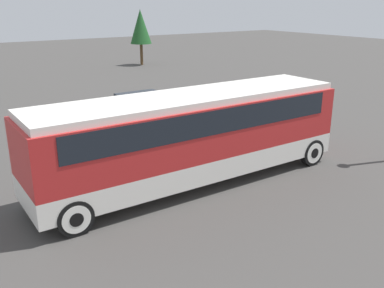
{
  "coord_description": "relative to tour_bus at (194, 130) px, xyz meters",
  "views": [
    {
      "loc": [
        -7.7,
        -11.41,
        6.01
      ],
      "look_at": [
        0.0,
        0.0,
        1.41
      ],
      "focal_mm": 40.0,
      "sensor_mm": 36.0,
      "label": 1
    }
  ],
  "objects": [
    {
      "name": "tree_center",
      "position": [
        12.0,
        26.84,
        1.76
      ],
      "size": [
        2.05,
        2.05,
        5.29
      ],
      "color": "brown",
      "rests_on": "ground_plane"
    },
    {
      "name": "parked_car_mid",
      "position": [
        2.37,
        8.31,
        -1.17
      ],
      "size": [
        4.4,
        1.85,
        1.44
      ],
      "color": "navy",
      "rests_on": "ground_plane"
    },
    {
      "name": "tour_bus",
      "position": [
        0.0,
        0.0,
        0.0
      ],
      "size": [
        11.16,
        2.69,
        3.12
      ],
      "color": "silver",
      "rests_on": "ground_plane"
    },
    {
      "name": "parked_car_near",
      "position": [
        5.23,
        4.95,
        -1.18
      ],
      "size": [
        4.3,
        1.93,
        1.4
      ],
      "color": "#7A6B5B",
      "rests_on": "ground_plane"
    },
    {
      "name": "ground_plane",
      "position": [
        -0.1,
        -0.0,
        -1.88
      ],
      "size": [
        120.0,
        120.0,
        0.0
      ],
      "primitive_type": "plane",
      "color": "#423F3D"
    }
  ]
}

